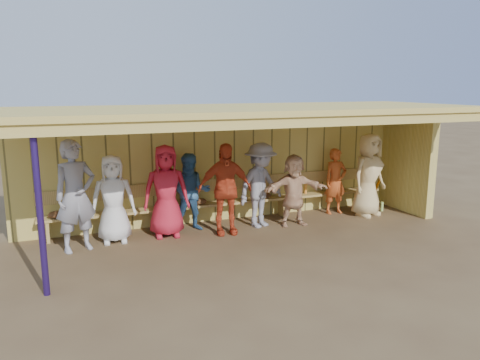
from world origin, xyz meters
name	(u,v)px	position (x,y,z in m)	size (l,w,h in m)	color
ground	(247,236)	(0.00, 0.00, 0.00)	(90.00, 90.00, 0.00)	brown
player_a	(76,196)	(-3.08, 0.35, 0.99)	(0.72, 0.48, 1.99)	#97969E
player_b	(113,199)	(-2.43, 0.60, 0.83)	(0.81, 0.53, 1.65)	white
player_c	(191,192)	(-0.88, 0.77, 0.78)	(0.76, 0.59, 1.57)	#376797
player_d	(225,189)	(-0.33, 0.31, 0.90)	(1.06, 0.44, 1.80)	#C94120
player_e	(261,185)	(0.51, 0.49, 0.88)	(1.13, 0.65, 1.75)	gray
player_f	(294,190)	(1.19, 0.31, 0.75)	(1.39, 0.44, 1.50)	tan
player_g	(336,181)	(2.52, 0.81, 0.75)	(0.54, 0.36, 1.49)	#CB5420
player_h	(368,175)	(3.08, 0.38, 0.93)	(0.91, 0.59, 1.86)	#DFBE7D
player_extra	(166,191)	(-1.43, 0.59, 0.90)	(0.87, 0.57, 1.79)	red
dugout_structure	(252,145)	(0.39, 0.69, 1.69)	(8.80, 3.20, 2.50)	#D0BA58
bench	(227,197)	(0.00, 1.12, 0.53)	(7.60, 0.34, 0.93)	tan
dugout_equipment	(217,201)	(-0.27, 0.99, 0.49)	(7.30, 0.62, 0.80)	orange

